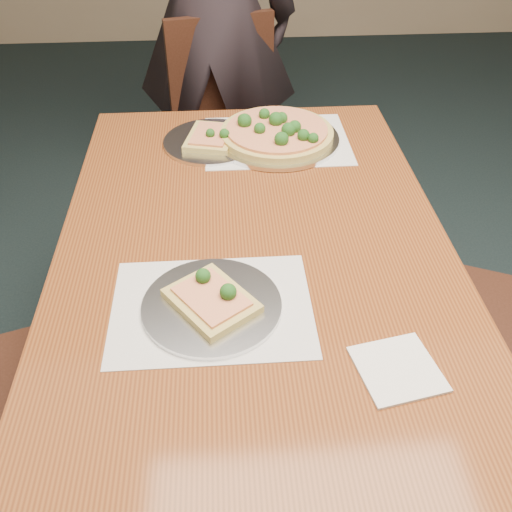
{
  "coord_description": "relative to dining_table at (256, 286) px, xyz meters",
  "views": [
    {
      "loc": [
        -0.37,
        -0.64,
        1.56
      ],
      "look_at": [
        -0.3,
        0.33,
        0.75
      ],
      "focal_mm": 40.0,
      "sensor_mm": 36.0,
      "label": 1
    }
  ],
  "objects": [
    {
      "name": "chair_far",
      "position": [
        -0.03,
        1.1,
        -0.14
      ],
      "size": [
        0.5,
        0.5,
        0.91
      ],
      "rotation": [
        0.0,
        0.0,
        0.23
      ],
      "color": "black",
      "rests_on": "ground"
    },
    {
      "name": "diner",
      "position": [
        -0.08,
        1.29,
        0.24
      ],
      "size": [
        0.71,
        0.52,
        1.8
      ],
      "primitive_type": "imported",
      "rotation": [
        0.0,
        0.0,
        3.0
      ],
      "color": "black",
      "rests_on": "ground"
    },
    {
      "name": "slice_plate_far",
      "position": [
        -0.09,
        0.53,
        0.1
      ],
      "size": [
        0.28,
        0.28,
        0.06
      ],
      "color": "silver",
      "rests_on": "dining_table"
    },
    {
      "name": "slice_plate_near",
      "position": [
        -0.1,
        -0.16,
        0.11
      ],
      "size": [
        0.28,
        0.28,
        0.06
      ],
      "color": "silver",
      "rests_on": "dining_table"
    },
    {
      "name": "placemat_near",
      "position": [
        -0.1,
        -0.16,
        0.09
      ],
      "size": [
        0.4,
        0.3,
        0.0
      ],
      "primitive_type": "cube",
      "color": "white",
      "rests_on": "dining_table"
    },
    {
      "name": "pizza_pan",
      "position": [
        0.1,
        0.53,
        0.12
      ],
      "size": [
        0.37,
        0.37,
        0.07
      ],
      "color": "silver",
      "rests_on": "dining_table"
    },
    {
      "name": "placemat_main",
      "position": [
        0.1,
        0.53,
        0.09
      ],
      "size": [
        0.42,
        0.32,
        0.0
      ],
      "primitive_type": "cube",
      "color": "white",
      "rests_on": "dining_table"
    },
    {
      "name": "dining_table",
      "position": [
        0.0,
        0.0,
        0.0
      ],
      "size": [
        0.9,
        1.5,
        0.75
      ],
      "color": "#612D13",
      "rests_on": "ground"
    },
    {
      "name": "napkin",
      "position": [
        0.23,
        -0.34,
        0.09
      ],
      "size": [
        0.16,
        0.16,
        0.01
      ],
      "primitive_type": "cube",
      "rotation": [
        0.0,
        0.0,
        0.2
      ],
      "color": "white",
      "rests_on": "dining_table"
    }
  ]
}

